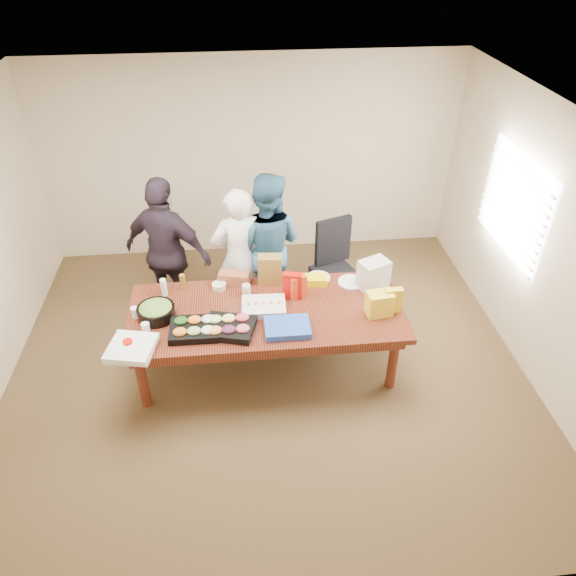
{
  "coord_description": "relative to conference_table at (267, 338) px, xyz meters",
  "views": [
    {
      "loc": [
        -0.22,
        -4.29,
        4.12
      ],
      "look_at": [
        0.24,
        0.1,
        0.94
      ],
      "focal_mm": 33.44,
      "sensor_mm": 36.0,
      "label": 1
    }
  ],
  "objects": [
    {
      "name": "window_blinds",
      "position": [
        2.68,
        0.6,
        1.12
      ],
      "size": [
        0.04,
        1.36,
        1.0
      ],
      "primitive_type": "cube",
      "color": "beige",
      "rests_on": "wall_right"
    },
    {
      "name": "chip_bag_blue",
      "position": [
        0.19,
        -0.33,
        0.41
      ],
      "size": [
        0.44,
        0.33,
        0.07
      ],
      "primitive_type": "cube",
      "rotation": [
        0.0,
        0.0,
        -0.0
      ],
      "color": "blue",
      "rests_on": "conference_table"
    },
    {
      "name": "salad_bowl",
      "position": [
        -1.09,
        0.01,
        0.44
      ],
      "size": [
        0.4,
        0.4,
        0.12
      ],
      "primitive_type": "cylinder",
      "rotation": [
        0.0,
        0.0,
        0.06
      ],
      "color": "black",
      "rests_on": "conference_table"
    },
    {
      "name": "sheet_cake",
      "position": [
        -0.02,
        0.02,
        0.41
      ],
      "size": [
        0.45,
        0.35,
        0.08
      ],
      "primitive_type": "cube",
      "rotation": [
        0.0,
        0.0,
        -0.03
      ],
      "color": "white",
      "rests_on": "conference_table"
    },
    {
      "name": "floor",
      "position": [
        0.0,
        0.0,
        -0.39
      ],
      "size": [
        5.5,
        5.0,
        0.02
      ],
      "primitive_type": "cube",
      "color": "#47301E",
      "rests_on": "ground"
    },
    {
      "name": "wall_right",
      "position": [
        2.75,
        0.0,
        0.98
      ],
      "size": [
        0.04,
        5.0,
        2.7
      ],
      "primitive_type": "cube",
      "color": "beige",
      "rests_on": "floor"
    },
    {
      "name": "conference_table",
      "position": [
        0.0,
        0.0,
        0.0
      ],
      "size": [
        2.8,
        1.2,
        0.75
      ],
      "primitive_type": "cube",
      "color": "#4C1C0F",
      "rests_on": "floor"
    },
    {
      "name": "mayo_jar",
      "position": [
        -0.18,
        0.28,
        0.44
      ],
      "size": [
        0.1,
        0.1,
        0.14
      ],
      "primitive_type": "cylinder",
      "rotation": [
        0.0,
        0.0,
        -0.15
      ],
      "color": "silver",
      "rests_on": "conference_table"
    },
    {
      "name": "person_left",
      "position": [
        -1.04,
        0.97,
        0.53
      ],
      "size": [
        1.15,
        0.86,
        1.81
      ],
      "primitive_type": "imported",
      "rotation": [
        0.0,
        0.0,
        2.69
      ],
      "color": "black",
      "rests_on": "floor"
    },
    {
      "name": "dressing_bottle",
      "position": [
        -0.85,
        0.47,
        0.47
      ],
      "size": [
        0.07,
        0.07,
        0.18
      ],
      "primitive_type": "cylinder",
      "rotation": [
        0.0,
        0.0,
        -0.25
      ],
      "color": "#885D1A",
      "rests_on": "conference_table"
    },
    {
      "name": "chip_bag_yellow",
      "position": [
        1.27,
        -0.14,
        0.51
      ],
      "size": [
        0.19,
        0.08,
        0.28
      ],
      "primitive_type": "cube",
      "rotation": [
        0.0,
        0.0,
        0.04
      ],
      "color": "yellow",
      "rests_on": "conference_table"
    },
    {
      "name": "wall_front",
      "position": [
        0.0,
        -2.5,
        0.98
      ],
      "size": [
        5.5,
        0.04,
        2.7
      ],
      "primitive_type": "cube",
      "color": "beige",
      "rests_on": "floor"
    },
    {
      "name": "ranch_bottle",
      "position": [
        -1.04,
        0.38,
        0.47
      ],
      "size": [
        0.08,
        0.08,
        0.19
      ],
      "primitive_type": "cylinder",
      "rotation": [
        0.0,
        0.0,
        0.22
      ],
      "color": "white",
      "rests_on": "conference_table"
    },
    {
      "name": "banana_bunch",
      "position": [
        0.56,
        0.42,
        0.42
      ],
      "size": [
        0.28,
        0.18,
        0.09
      ],
      "primitive_type": "cube",
      "rotation": [
        0.0,
        0.0,
        -0.09
      ],
      "color": "#FFE700",
      "rests_on": "conference_table"
    },
    {
      "name": "bread_loaf",
      "position": [
        -0.31,
        0.52,
        0.44
      ],
      "size": [
        0.35,
        0.22,
        0.13
      ],
      "primitive_type": "cube",
      "rotation": [
        0.0,
        0.0,
        -0.27
      ],
      "color": "brown",
      "rests_on": "conference_table"
    },
    {
      "name": "dip_bowl_b",
      "position": [
        -0.47,
        0.44,
        0.41
      ],
      "size": [
        0.15,
        0.15,
        0.06
      ],
      "primitive_type": "cylinder",
      "rotation": [
        0.0,
        0.0,
        0.0
      ],
      "color": "beige",
      "rests_on": "conference_table"
    },
    {
      "name": "person_center",
      "position": [
        -0.24,
        0.89,
        0.47
      ],
      "size": [
        0.69,
        0.53,
        1.69
      ],
      "primitive_type": "imported",
      "rotation": [
        0.0,
        0.0,
        3.36
      ],
      "color": "white",
      "rests_on": "floor"
    },
    {
      "name": "clear_cup_a",
      "position": [
        -1.17,
        -0.23,
        0.43
      ],
      "size": [
        0.1,
        0.1,
        0.11
      ],
      "primitive_type": "cylinder",
      "rotation": [
        0.0,
        0.0,
        0.35
      ],
      "color": "white",
      "rests_on": "conference_table"
    },
    {
      "name": "person_right",
      "position": [
        0.09,
        1.03,
        0.52
      ],
      "size": [
        1.03,
        0.91,
        1.78
      ],
      "primitive_type": "imported",
      "rotation": [
        0.0,
        0.0,
        2.83
      ],
      "color": "#31638A",
      "rests_on": "floor"
    },
    {
      "name": "ceiling",
      "position": [
        0.0,
        0.0,
        2.33
      ],
      "size": [
        5.5,
        5.0,
        0.02
      ],
      "primitive_type": "cube",
      "color": "white",
      "rests_on": "wall_back"
    },
    {
      "name": "fruit_tray",
      "position": [
        -0.37,
        -0.28,
        0.41
      ],
      "size": [
        0.57,
        0.49,
        0.07
      ],
      "primitive_type": "cube",
      "rotation": [
        0.0,
        0.0,
        -0.27
      ],
      "color": "black",
      "rests_on": "conference_table"
    },
    {
      "name": "window_panel",
      "position": [
        2.72,
        0.6,
        1.12
      ],
      "size": [
        0.03,
        1.4,
        1.1
      ],
      "primitive_type": "cube",
      "color": "white",
      "rests_on": "wall_right"
    },
    {
      "name": "grocery_bag_white",
      "position": [
        1.17,
        0.3,
        0.54
      ],
      "size": [
        0.36,
        0.32,
        0.32
      ],
      "primitive_type": "cube",
      "rotation": [
        0.0,
        0.0,
        0.42
      ],
      "color": "silver",
      "rests_on": "conference_table"
    },
    {
      "name": "veggie_tray",
      "position": [
        -0.71,
        -0.26,
        0.41
      ],
      "size": [
        0.48,
        0.38,
        0.07
      ],
      "primitive_type": "cube",
      "rotation": [
        0.0,
        0.0,
        -0.02
      ],
      "color": "black",
      "rests_on": "conference_table"
    },
    {
      "name": "plate_a",
      "position": [
        0.96,
        0.4,
        0.38
      ],
      "size": [
        0.32,
        0.32,
        0.02
      ],
      "primitive_type": "cylinder",
      "rotation": [
        0.0,
        0.0,
        0.13
      ],
      "color": "white",
      "rests_on": "conference_table"
    },
    {
      "name": "red_cup",
      "position": [
        -1.3,
        -0.46,
        0.43
      ],
      "size": [
        0.1,
        0.1,
        0.12
      ],
      "primitive_type": "cylinder",
      "rotation": [
        0.0,
        0.0,
        -0.21
      ],
      "color": "#BC1103",
      "rests_on": "conference_table"
    },
    {
      "name": "dip_bowl_a",
      "position": [
        0.51,
        0.47,
        0.4
      ],
      "size": [
        0.18,
        0.18,
        0.06
      ],
      "primitive_type": "cylinder",
      "rotation": [
        0.0,
        0.0,
        -0.28
      ],
      "color": "beige",
      "rests_on": "conference_table"
    },
    {
      "name": "chip_bag_orange",
      "position": [
        0.35,
        0.19,
        0.5
      ],
      "size": [
        0.18,
        0.12,
        0.26
      ],
      "primitive_type": "cube",
      "rotation": [
        0.0,
        0.0,
        0.3
      ],
      "color": "red",
      "rests_on": "conference_table"
    },
    {
      "name": "grocery_bag_yellow",
      "position": [
        1.13,
        -0.17,
        0.5
      ],
      "size": [
        0.27,
        0.21,
        0.25
      ],
      "primitive_type": "cube",
      "rotation": [
        0.0,
        0.0,
        0.12
      ],
      "color": "yellow",
      "rests_on": "conference_table"
    },
    {
      "name": "kraft_bag",
      "position": [
        0.08,
        0.5,
        0.54
      ],
      "size": [
        0.27,
        0.17,
        0.33
      ],
      "primitive_type": "cube",
      "rotation": [
        0.0,
        0.0,
        -0.11
      ],
      "color": "olive",
      "rests_on": "conference_table"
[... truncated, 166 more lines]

